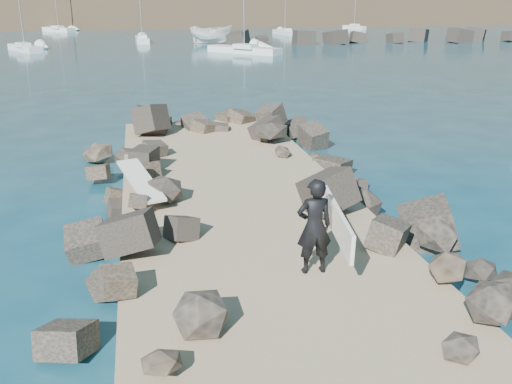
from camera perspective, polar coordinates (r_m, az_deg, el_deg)
ground at (r=14.09m, az=-0.83°, el=-4.46°), size 800.00×800.00×0.00m
jetty at (r=12.18m, az=0.96°, el=-6.86°), size 6.00×26.00×0.60m
riprap_left at (r=12.32m, az=-12.92°, el=-6.05°), size 2.60×22.00×1.00m
riprap_right at (r=13.40m, az=12.70°, el=-3.91°), size 2.60×22.00×1.00m
breakwater_secondary at (r=77.50m, az=17.81°, el=14.53°), size 52.00×4.00×1.20m
surfboard_resting at (r=14.88m, az=-11.43°, el=0.73°), size 1.22×2.34×0.08m
boat_imported at (r=71.25m, az=-4.54°, el=15.43°), size 5.88×5.29×2.23m
surfer_with_board at (r=10.75m, az=6.17°, el=-3.38°), size 0.94×2.31×1.87m
sailboat_e at (r=100.34m, az=-19.15°, el=15.10°), size 5.72×6.59×8.64m
sailboat_c at (r=59.65m, az=-1.17°, el=14.03°), size 6.93×7.29×9.82m
sailboat_b at (r=74.75m, az=-11.30°, el=14.71°), size 1.64×6.68×8.05m
sailboat_a at (r=66.09m, az=-22.12°, el=13.18°), size 4.36×6.34×7.85m
sailboat_d at (r=87.78m, az=2.92°, el=15.65°), size 2.40×6.46×7.70m
sailboat_f at (r=102.72m, az=9.80°, el=15.91°), size 2.73×4.90×6.07m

